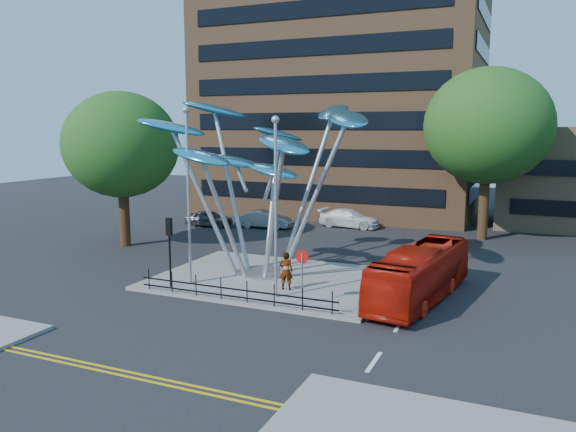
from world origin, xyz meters
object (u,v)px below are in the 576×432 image
at_px(tree_right, 488,126).
at_px(red_bus, 420,274).
at_px(traffic_light_island, 169,238).
at_px(parked_car_left, 209,218).
at_px(leaf_sculpture, 261,148).
at_px(parked_car_mid, 265,219).
at_px(tree_left, 121,145).
at_px(street_lamp_right, 276,191).
at_px(parked_car_right, 349,218).
at_px(street_lamp_left, 188,180).
at_px(pedestrian, 286,271).
at_px(no_entry_sign_island, 302,268).

distance_m(tree_right, red_bus, 17.70).
distance_m(traffic_light_island, parked_car_left, 18.17).
bearing_deg(red_bus, leaf_sculpture, -178.07).
distance_m(leaf_sculpture, parked_car_mid, 15.93).
xyz_separation_m(tree_left, street_lamp_right, (14.50, -7.00, -1.70)).
height_order(traffic_light_island, red_bus, traffic_light_island).
distance_m(parked_car_left, parked_car_right, 11.38).
xyz_separation_m(street_lamp_left, pedestrian, (4.94, 0.79, -4.27)).
relative_size(no_entry_sign_island, parked_car_left, 0.63).
bearing_deg(traffic_light_island, parked_car_mid, 100.70).
bearing_deg(traffic_light_island, red_bus, 15.50).
xyz_separation_m(street_lamp_right, traffic_light_island, (-5.50, -0.50, -2.48)).
relative_size(leaf_sculpture, traffic_light_island, 3.71).
height_order(tree_right, leaf_sculpture, tree_right).
distance_m(pedestrian, parked_car_left, 19.64).
relative_size(street_lamp_left, street_lamp_right, 1.06).
bearing_deg(parked_car_mid, street_lamp_right, -158.17).
bearing_deg(parked_car_left, street_lamp_right, -145.58).
height_order(tree_left, parked_car_mid, tree_left).
height_order(tree_right, parked_car_mid, tree_right).
bearing_deg(traffic_light_island, street_lamp_left, 63.43).
bearing_deg(parked_car_left, no_entry_sign_island, -143.40).
bearing_deg(tree_left, no_entry_sign_island, -25.07).
bearing_deg(no_entry_sign_island, pedestrian, 131.31).
bearing_deg(pedestrian, no_entry_sign_island, 117.16).
distance_m(tree_right, traffic_light_island, 24.06).
xyz_separation_m(leaf_sculpture, street_lamp_left, (-2.43, -3.18, -1.52)).
xyz_separation_m(tree_right, parked_car_left, (-20.80, -3.21, -7.38)).
bearing_deg(traffic_light_island, street_lamp_right, 5.19).
distance_m(tree_left, no_entry_sign_island, 18.35).
height_order(tree_left, parked_car_left, tree_left).
height_order(traffic_light_island, parked_car_mid, traffic_light_island).
bearing_deg(pedestrian, street_lamp_right, 78.59).
xyz_separation_m(tree_left, leaf_sculpture, (11.93, -3.32, 0.08)).
xyz_separation_m(tree_left, red_bus, (20.60, -4.28, -5.54)).
bearing_deg(leaf_sculpture, street_lamp_left, -127.40).
bearing_deg(no_entry_sign_island, street_lamp_left, 171.39).
relative_size(traffic_light_island, parked_car_right, 0.69).
height_order(street_lamp_left, parked_car_left, street_lamp_left).
bearing_deg(parked_car_mid, red_bus, -139.32).
xyz_separation_m(street_lamp_left, red_bus, (11.10, 2.22, -4.10)).
bearing_deg(parked_car_left, leaf_sculpture, -144.14).
bearing_deg(red_bus, traffic_light_island, -156.23).
bearing_deg(parked_car_left, street_lamp_left, -157.19).
height_order(tree_left, street_lamp_right, tree_left).
xyz_separation_m(tree_right, street_lamp_left, (-12.50, -18.50, -2.68)).
bearing_deg(pedestrian, tree_right, -127.27).
bearing_deg(pedestrian, parked_car_right, -96.02).
xyz_separation_m(tree_left, traffic_light_island, (9.00, -7.50, -4.18)).
distance_m(no_entry_sign_island, parked_car_right, 20.95).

